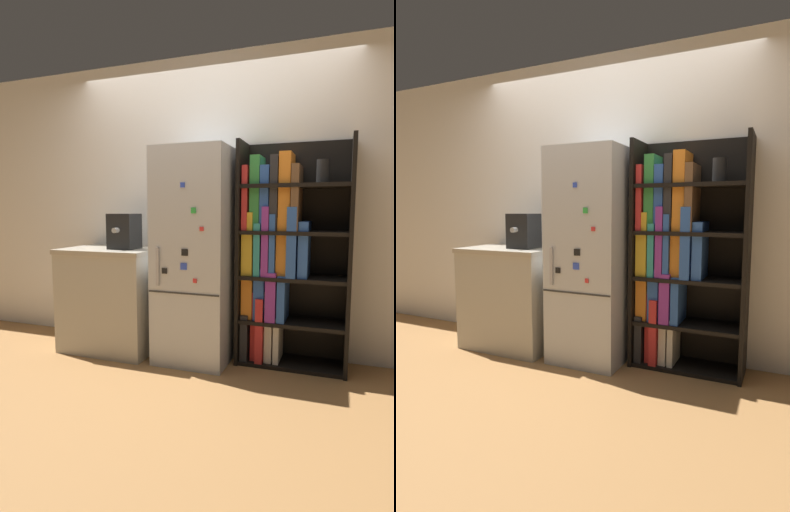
{
  "view_description": "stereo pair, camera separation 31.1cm",
  "coord_description": "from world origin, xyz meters",
  "views": [
    {
      "loc": [
        1.14,
        -2.96,
        1.26
      ],
      "look_at": [
        -0.0,
        0.15,
        0.88
      ],
      "focal_mm": 28.0,
      "sensor_mm": 36.0,
      "label": 1
    },
    {
      "loc": [
        1.43,
        -2.84,
        1.26
      ],
      "look_at": [
        -0.0,
        0.15,
        0.88
      ],
      "focal_mm": 28.0,
      "sensor_mm": 36.0,
      "label": 2
    }
  ],
  "objects": [
    {
      "name": "espresso_machine",
      "position": [
        -0.67,
        0.11,
        1.07
      ],
      "size": [
        0.23,
        0.29,
        0.31
      ],
      "color": "black",
      "rests_on": "kitchen_counter"
    },
    {
      "name": "bookshelf",
      "position": [
        0.67,
        0.28,
        0.88
      ],
      "size": [
        0.87,
        0.38,
        1.8
      ],
      "color": "black",
      "rests_on": "ground_plane"
    },
    {
      "name": "ground_plane",
      "position": [
        0.0,
        0.0,
        0.0
      ],
      "size": [
        16.0,
        16.0,
        0.0
      ],
      "primitive_type": "plane",
      "color": "#A87542"
    },
    {
      "name": "kitchen_counter",
      "position": [
        -0.8,
        0.13,
        0.46
      ],
      "size": [
        0.84,
        0.66,
        0.92
      ],
      "color": "#BCB7A8",
      "rests_on": "ground_plane"
    },
    {
      "name": "refrigerator",
      "position": [
        -0.0,
        0.14,
        0.88
      ],
      "size": [
        0.6,
        0.64,
        1.75
      ],
      "color": "silver",
      "rests_on": "ground_plane"
    },
    {
      "name": "wall_back",
      "position": [
        0.0,
        0.47,
        1.3
      ],
      "size": [
        8.0,
        0.05,
        2.6
      ],
      "color": "white",
      "rests_on": "ground_plane"
    }
  ]
}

